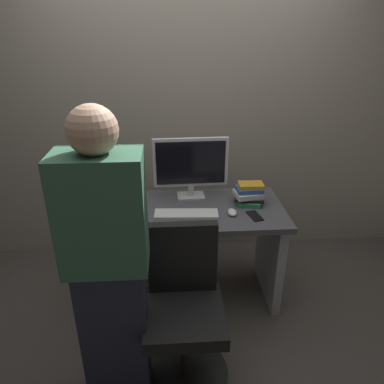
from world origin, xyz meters
TOP-DOWN VIEW (x-y plane):
  - ground_plane at (0.00, 0.00)m, footprint 9.00×9.00m
  - wall_back at (0.00, 0.75)m, footprint 6.40×0.10m
  - desk at (0.00, 0.00)m, footprint 1.31×0.65m
  - office_chair at (-0.09, -0.68)m, footprint 0.52×0.52m
  - person_at_desk at (-0.46, -0.77)m, footprint 0.40×0.24m
  - monitor at (0.01, 0.19)m, footprint 0.54×0.15m
  - keyboard at (-0.04, -0.10)m, footprint 0.44×0.15m
  - mouse at (0.27, -0.11)m, footprint 0.06×0.10m
  - cup_near_keyboard at (-0.42, -0.07)m, footprint 0.07×0.07m
  - cup_by_monitor at (-0.48, 0.11)m, footprint 0.07×0.07m
  - book_stack at (0.42, 0.06)m, footprint 0.23×0.19m
  - cell_phone at (0.42, -0.15)m, footprint 0.10×0.16m

SIDE VIEW (x-z plane):
  - ground_plane at x=0.00m, z-range 0.00..0.00m
  - office_chair at x=-0.09m, z-range -0.04..0.90m
  - desk at x=0.00m, z-range 0.13..0.89m
  - cell_phone at x=0.42m, z-range 0.75..0.76m
  - keyboard at x=-0.04m, z-range 0.75..0.77m
  - mouse at x=0.27m, z-range 0.75..0.79m
  - cup_by_monitor at x=-0.48m, z-range 0.75..0.84m
  - cup_near_keyboard at x=-0.42m, z-range 0.75..0.85m
  - book_stack at x=0.42m, z-range 0.75..0.90m
  - person_at_desk at x=-0.46m, z-range 0.02..1.66m
  - monitor at x=0.01m, z-range 0.78..1.24m
  - wall_back at x=0.00m, z-range 0.00..3.00m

